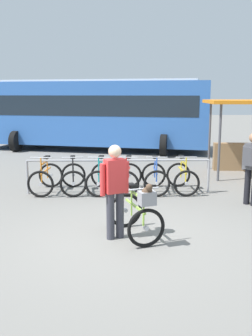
{
  "coord_description": "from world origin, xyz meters",
  "views": [
    {
      "loc": [
        0.1,
        -6.23,
        2.47
      ],
      "look_at": [
        0.15,
        1.32,
        1.0
      ],
      "focal_mm": 40.57,
      "sensor_mm": 36.0,
      "label": 1
    }
  ],
  "objects": [
    {
      "name": "pedestrian_with_backpack",
      "position": [
        2.96,
        2.05,
        0.94
      ],
      "size": [
        0.47,
        0.47,
        1.64
      ],
      "color": "black",
      "rests_on": "ground"
    },
    {
      "name": "racked_bike_orange",
      "position": [
        -1.88,
        3.23,
        0.37
      ],
      "size": [
        0.72,
        1.13,
        0.97
      ],
      "color": "black",
      "rests_on": "ground"
    },
    {
      "name": "racked_bike_red",
      "position": [
        0.21,
        3.26,
        0.37
      ],
      "size": [
        0.78,
        1.17,
        0.97
      ],
      "color": "black",
      "rests_on": "ground"
    },
    {
      "name": "bike_rack_rail",
      "position": [
        -0.03,
        3.08,
        0.7
      ],
      "size": [
        4.61,
        0.12,
        0.88
      ],
      "color": "#99999E",
      "rests_on": "ground"
    },
    {
      "name": "featured_bicycle",
      "position": [
        0.34,
        0.01,
        0.49
      ],
      "size": [
        0.98,
        1.26,
        1.09
      ],
      "color": "black",
      "rests_on": "ground"
    },
    {
      "name": "racked_bike_teal",
      "position": [
        -0.48,
        3.25,
        0.37
      ],
      "size": [
        0.72,
        1.15,
        0.98
      ],
      "color": "black",
      "rests_on": "ground"
    },
    {
      "name": "racked_bike_black",
      "position": [
        -1.18,
        3.24,
        0.37
      ],
      "size": [
        0.79,
        1.17,
        0.97
      ],
      "color": "black",
      "rests_on": "ground"
    },
    {
      "name": "racked_bike_yellow",
      "position": [
        1.62,
        3.28,
        0.37
      ],
      "size": [
        0.72,
        1.12,
        0.97
      ],
      "color": "black",
      "rests_on": "ground"
    },
    {
      "name": "racked_bike_blue",
      "position": [
        0.92,
        3.27,
        0.37
      ],
      "size": [
        0.66,
        1.12,
        0.98
      ],
      "color": "black",
      "rests_on": "ground"
    },
    {
      "name": "ground_plane",
      "position": [
        0.0,
        0.0,
        0.0
      ],
      "size": [
        80.0,
        80.0,
        0.0
      ],
      "primitive_type": "plane",
      "color": "slate"
    },
    {
      "name": "person_with_featured_bike",
      "position": [
        -0.04,
        0.06,
        0.91
      ],
      "size": [
        0.49,
        0.33,
        1.64
      ],
      "color": "#383842",
      "rests_on": "ground"
    },
    {
      "name": "bus_distant",
      "position": [
        -1.17,
        10.83,
        1.74
      ],
      "size": [
        10.31,
        4.81,
        3.08
      ],
      "color": "#3366B7",
      "rests_on": "ground"
    }
  ]
}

